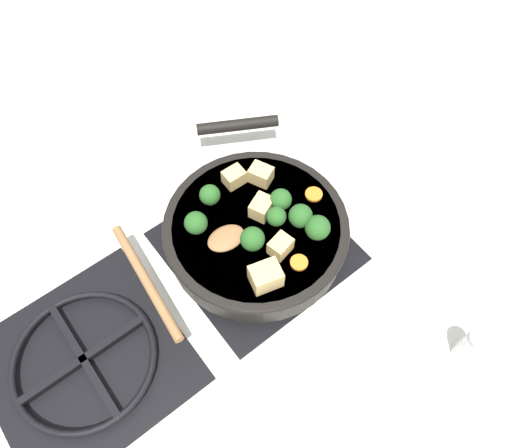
{
  "coord_description": "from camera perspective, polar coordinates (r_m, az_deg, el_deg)",
  "views": [
    {
      "loc": [
        -0.36,
        0.28,
        0.84
      ],
      "look_at": [
        0.0,
        0.0,
        0.08
      ],
      "focal_mm": 35.0,
      "sensor_mm": 36.0,
      "label": 1
    }
  ],
  "objects": [
    {
      "name": "skillet_pan",
      "position": [
        0.9,
        -0.02,
        -0.73
      ],
      "size": [
        0.43,
        0.36,
        0.06
      ],
      "color": "black",
      "rests_on": "front_burner_grate"
    },
    {
      "name": "carrot_slice_orange_thin",
      "position": [
        0.84,
        4.94,
        -4.41
      ],
      "size": [
        0.03,
        0.03,
        0.01
      ],
      "primitive_type": "cylinder",
      "color": "orange",
      "rests_on": "skillet_pan"
    },
    {
      "name": "broccoli_floret_west_rim",
      "position": [
        0.85,
        7.06,
        -0.44
      ],
      "size": [
        0.04,
        0.04,
        0.05
      ],
      "color": "#709956",
      "rests_on": "skillet_pan"
    },
    {
      "name": "tofu_cube_east_chunk",
      "position": [
        0.81,
        1.11,
        -6.0
      ],
      "size": [
        0.05,
        0.06,
        0.04
      ],
      "primitive_type": "cube",
      "rotation": [
        0.0,
        0.0,
        1.31
      ],
      "color": "#DBB770",
      "rests_on": "skillet_pan"
    },
    {
      "name": "broccoli_floret_mid_floret",
      "position": [
        0.86,
        2.33,
        0.83
      ],
      "size": [
        0.04,
        0.04,
        0.04
      ],
      "color": "#709956",
      "rests_on": "skillet_pan"
    },
    {
      "name": "rear_burner_grate",
      "position": [
        0.9,
        -18.97,
        -14.56
      ],
      "size": [
        0.31,
        0.31,
        0.03
      ],
      "color": "black",
      "rests_on": "ground_plane"
    },
    {
      "name": "tofu_cube_back_piece",
      "position": [
        0.92,
        -2.53,
        5.37
      ],
      "size": [
        0.03,
        0.04,
        0.03
      ],
      "primitive_type": "cube",
      "rotation": [
        0.0,
        0.0,
        1.55
      ],
      "color": "#DBB770",
      "rests_on": "skillet_pan"
    },
    {
      "name": "broccoli_floret_south_cluster",
      "position": [
        0.88,
        2.71,
        2.91
      ],
      "size": [
        0.04,
        0.04,
        0.05
      ],
      "color": "#709956",
      "rests_on": "skillet_pan"
    },
    {
      "name": "ground_plane",
      "position": [
        0.95,
        0.0,
        -2.62
      ],
      "size": [
        2.4,
        2.4,
        0.0
      ],
      "primitive_type": "plane",
      "color": "silver"
    },
    {
      "name": "wooden_spoon",
      "position": [
        0.84,
        -8.48,
        -4.31
      ],
      "size": [
        0.24,
        0.21,
        0.02
      ],
      "color": "olive",
      "rests_on": "skillet_pan"
    },
    {
      "name": "broccoli_floret_east_rim",
      "position": [
        0.83,
        -0.4,
        -1.74
      ],
      "size": [
        0.04,
        0.04,
        0.05
      ],
      "color": "#709956",
      "rests_on": "skillet_pan"
    },
    {
      "name": "broccoli_floret_north_edge",
      "position": [
        0.85,
        -6.88,
        0.1
      ],
      "size": [
        0.04,
        0.04,
        0.05
      ],
      "color": "#709956",
      "rests_on": "skillet_pan"
    },
    {
      "name": "broccoli_floret_near_spoon",
      "position": [
        0.88,
        -5.3,
        3.31
      ],
      "size": [
        0.04,
        0.04,
        0.04
      ],
      "color": "#709956",
      "rests_on": "skillet_pan"
    },
    {
      "name": "front_burner_grate",
      "position": [
        0.94,
        0.0,
        -2.27
      ],
      "size": [
        0.31,
        0.31,
        0.03
      ],
      "color": "black",
      "rests_on": "ground_plane"
    },
    {
      "name": "tofu_cube_west_chunk",
      "position": [
        0.84,
        2.71,
        -2.62
      ],
      "size": [
        0.04,
        0.04,
        0.03
      ],
      "primitive_type": "cube",
      "rotation": [
        0.0,
        0.0,
        1.77
      ],
      "color": "#DBB770",
      "rests_on": "skillet_pan"
    },
    {
      "name": "broccoli_floret_center_top",
      "position": [
        0.86,
        5.11,
        0.91
      ],
      "size": [
        0.04,
        0.04,
        0.05
      ],
      "color": "#709956",
      "rests_on": "skillet_pan"
    },
    {
      "name": "tofu_cube_near_handle",
      "position": [
        0.92,
        0.56,
        5.67
      ],
      "size": [
        0.05,
        0.05,
        0.03
      ],
      "primitive_type": "cube",
      "rotation": [
        0.0,
        0.0,
        3.57
      ],
      "color": "#DBB770",
      "rests_on": "skillet_pan"
    },
    {
      "name": "tofu_cube_center_large",
      "position": [
        0.88,
        0.63,
        1.92
      ],
      "size": [
        0.05,
        0.05,
        0.03
      ],
      "primitive_type": "cube",
      "rotation": [
        0.0,
        0.0,
        5.13
      ],
      "color": "#DBB770",
      "rests_on": "skillet_pan"
    },
    {
      "name": "salt_shaker",
      "position": [
        0.9,
        23.33,
        -12.78
      ],
      "size": [
        0.04,
        0.04,
        0.09
      ],
      "color": "white",
      "rests_on": "ground_plane"
    },
    {
      "name": "carrot_slice_near_center",
      "position": [
        0.92,
        6.62,
        3.39
      ],
      "size": [
        0.03,
        0.03,
        0.01
      ],
      "primitive_type": "cylinder",
      "color": "orange",
      "rests_on": "skillet_pan"
    }
  ]
}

